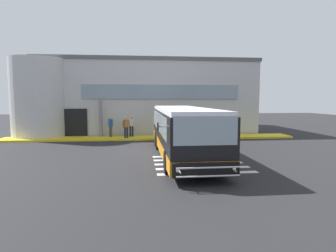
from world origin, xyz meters
TOP-DOWN VIEW (x-y plane):
  - ground_plane at (0.00, 0.00)m, footprint 80.00×90.00m
  - bay_paint_stripes at (2.00, -4.20)m, footprint 4.40×3.96m
  - terminal_building at (-0.68, 11.58)m, footprint 21.04×13.80m
  - boarding_curb at (0.00, 4.80)m, footprint 23.24×2.00m
  - entry_support_column at (-4.03, 5.40)m, footprint 0.28×0.28m
  - bus_main_foreground at (1.44, -2.32)m, footprint 3.04×11.36m
  - passenger_near_column at (-3.23, 5.05)m, footprint 0.39×0.51m
  - passenger_by_doorway at (-1.96, 4.32)m, footprint 0.52×0.49m
  - passenger_at_curb_edge at (-1.56, 5.09)m, footprint 0.57×0.32m
  - safety_bollard_yellow at (3.58, 3.60)m, footprint 0.18×0.18m

SIDE VIEW (x-z plane):
  - ground_plane at x=0.00m, z-range -0.02..0.00m
  - bay_paint_stripes at x=2.00m, z-range 0.00..0.01m
  - boarding_curb at x=0.00m, z-range 0.00..0.15m
  - safety_bollard_yellow at x=3.58m, z-range 0.00..0.90m
  - passenger_near_column at x=-3.23m, z-range 0.24..1.92m
  - passenger_at_curb_edge at x=-1.56m, z-range 0.24..1.92m
  - passenger_by_doorway at x=-1.96m, z-range 0.28..1.95m
  - bus_main_foreground at x=1.44m, z-range -0.02..2.68m
  - entry_support_column at x=-4.03m, z-range 0.15..3.26m
  - terminal_building at x=-0.68m, z-range -0.01..6.75m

